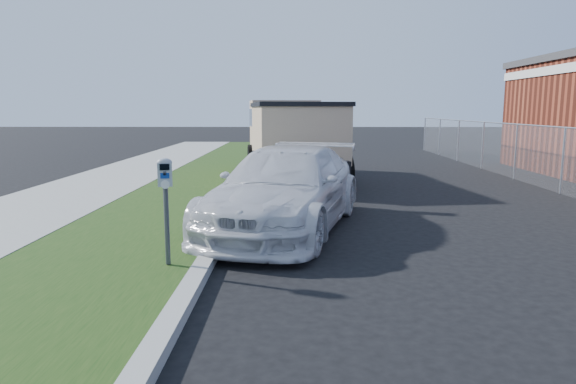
{
  "coord_description": "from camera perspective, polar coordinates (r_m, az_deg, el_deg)",
  "views": [
    {
      "loc": [
        -1.3,
        -6.98,
        2.29
      ],
      "look_at": [
        -1.4,
        1.0,
        1.0
      ],
      "focal_mm": 32.0,
      "sensor_mm": 36.0,
      "label": 1
    }
  ],
  "objects": [
    {
      "name": "ground",
      "position": [
        7.46,
        10.85,
        -8.87
      ],
      "size": [
        120.0,
        120.0,
        0.0
      ],
      "primitive_type": "plane",
      "color": "black",
      "rests_on": "ground"
    },
    {
      "name": "streetside",
      "position": [
        10.19,
        -24.13,
        -4.23
      ],
      "size": [
        6.12,
        50.0,
        0.15
      ],
      "color": "gray",
      "rests_on": "ground"
    },
    {
      "name": "chainlink_fence",
      "position": [
        15.8,
        28.32,
        4.37
      ],
      "size": [
        0.06,
        30.06,
        30.0
      ],
      "color": "slate",
      "rests_on": "ground"
    },
    {
      "name": "parking_meter",
      "position": [
        7.23,
        -13.47,
        0.44
      ],
      "size": [
        0.23,
        0.18,
        1.49
      ],
      "rotation": [
        0.0,
        0.0,
        0.23
      ],
      "color": "#3F4247",
      "rests_on": "ground"
    },
    {
      "name": "white_wagon",
      "position": [
        9.87,
        -0.29,
        0.42
      ],
      "size": [
        3.53,
        5.8,
        1.57
      ],
      "primitive_type": "imported",
      "rotation": [
        0.0,
        0.0,
        -0.26
      ],
      "color": "silver",
      "rests_on": "ground"
    },
    {
      "name": "dump_truck",
      "position": [
        16.91,
        0.37,
        6.39
      ],
      "size": [
        3.42,
        6.91,
        2.6
      ],
      "rotation": [
        0.0,
        0.0,
        0.14
      ],
      "color": "black",
      "rests_on": "ground"
    }
  ]
}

